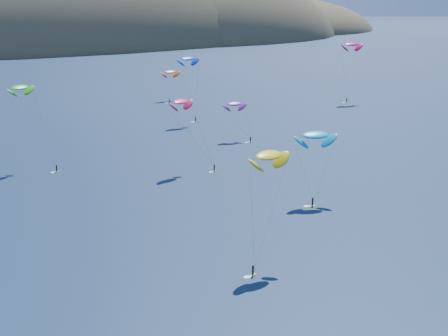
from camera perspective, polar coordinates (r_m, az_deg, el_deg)
name	(u,v)px	position (r m, az deg, el deg)	size (l,w,h in m)	color
island	(39,52)	(618.83, -16.52, 10.15)	(730.00, 300.00, 210.00)	#3D3526
kitesurfer_2	(269,155)	(115.01, 4.13, 1.15)	(12.20, 10.17, 22.60)	#95D517
kitesurfer_3	(20,88)	(185.41, -18.12, 7.00)	(11.59, 15.15, 24.67)	#95D517
kitesurfer_4	(188,59)	(236.29, -3.32, 9.96)	(9.82, 6.22, 26.25)	#95D517
kitesurfer_5	(316,135)	(150.27, 8.37, 3.00)	(10.96, 8.88, 18.63)	#95D517
kitesurfer_6	(234,104)	(208.98, 0.96, 5.90)	(8.57, 9.60, 14.29)	#95D517
kitesurfer_8	(352,44)	(285.08, 11.62, 11.02)	(10.56, 7.13, 27.78)	#95D517
kitesurfer_9	(181,102)	(173.79, -3.95, 6.07)	(12.25, 11.09, 21.41)	#95D517
kitesurfer_11	(170,72)	(284.43, -4.95, 8.76)	(9.24, 11.17, 14.95)	#95D517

